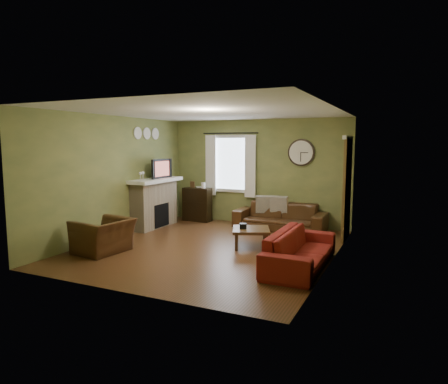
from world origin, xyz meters
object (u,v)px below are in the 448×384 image
at_px(sofa_red, 300,249).
at_px(coffee_table, 251,238).
at_px(bookshelf, 197,204).
at_px(armchair, 103,236).
at_px(sofa_brown, 280,216).

xyz_separation_m(sofa_red, coffee_table, (-1.18, 0.83, -0.11)).
xyz_separation_m(bookshelf, armchair, (-0.11, -3.40, -0.12)).
height_order(bookshelf, sofa_brown, bookshelf).
height_order(bookshelf, armchair, bookshelf).
bearing_deg(sofa_brown, coffee_table, -90.96).
bearing_deg(coffee_table, sofa_red, -35.04).
xyz_separation_m(bookshelf, sofa_red, (3.42, -2.73, -0.14)).
bearing_deg(coffee_table, armchair, -147.49).
xyz_separation_m(sofa_brown, coffee_table, (-0.03, -1.81, -0.12)).
bearing_deg(bookshelf, sofa_red, -38.62).
height_order(sofa_brown, coffee_table, sofa_brown).
distance_m(sofa_red, armchair, 3.59).
height_order(bookshelf, coffee_table, bookshelf).
height_order(armchair, coffee_table, armchair).
distance_m(bookshelf, sofa_red, 4.38).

